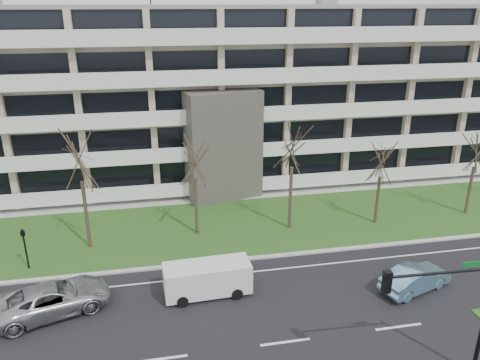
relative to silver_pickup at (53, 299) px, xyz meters
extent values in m
plane|color=black|center=(11.41, -4.69, -0.82)|extent=(160.00, 160.00, 0.00)
cube|color=#30521B|center=(11.41, 8.31, -0.79)|extent=(90.00, 10.00, 0.06)
cube|color=#B2B2AD|center=(11.41, 3.31, -0.76)|extent=(90.00, 0.35, 0.12)
cube|color=#B2B2AD|center=(11.41, 13.81, -0.78)|extent=(90.00, 2.00, 0.08)
cube|color=white|center=(11.41, 1.81, -0.81)|extent=(90.00, 0.12, 0.01)
cube|color=tan|center=(11.41, 20.81, 6.68)|extent=(60.00, 12.00, 15.00)
cube|color=gray|center=(11.41, 20.81, 14.33)|extent=(60.50, 12.50, 0.30)
cube|color=#4C4742|center=(11.41, 13.81, 3.68)|extent=(6.39, 3.69, 9.00)
cube|color=black|center=(11.41, 13.61, 1.18)|extent=(4.92, 1.19, 3.50)
cube|color=black|center=(11.41, 14.79, 1.28)|extent=(58.00, 0.10, 1.80)
cube|color=white|center=(11.41, 14.11, -0.22)|extent=(58.00, 1.40, 0.22)
cube|color=white|center=(11.41, 13.46, 0.38)|extent=(58.00, 0.08, 1.00)
cube|color=black|center=(11.41, 14.79, 4.28)|extent=(58.00, 0.10, 1.80)
cube|color=white|center=(11.41, 14.11, 2.78)|extent=(58.00, 1.40, 0.22)
cube|color=white|center=(11.41, 13.46, 3.38)|extent=(58.00, 0.08, 1.00)
cube|color=black|center=(11.41, 14.79, 7.28)|extent=(58.00, 0.10, 1.80)
cube|color=white|center=(11.41, 14.11, 5.78)|extent=(58.00, 1.40, 0.22)
cube|color=white|center=(11.41, 13.46, 6.38)|extent=(58.00, 0.08, 1.00)
cube|color=black|center=(11.41, 14.79, 10.28)|extent=(58.00, 0.10, 1.80)
cube|color=white|center=(11.41, 14.11, 8.78)|extent=(58.00, 1.40, 0.22)
cube|color=white|center=(11.41, 13.46, 9.38)|extent=(58.00, 0.08, 1.00)
cube|color=black|center=(11.41, 14.79, 13.28)|extent=(58.00, 0.10, 1.80)
cube|color=white|center=(11.41, 14.11, 11.78)|extent=(58.00, 1.40, 0.22)
cube|color=white|center=(11.41, 13.46, 12.38)|extent=(58.00, 0.08, 1.00)
imported|color=#AAADB2|center=(0.00, 0.00, 0.00)|extent=(6.42, 4.40, 1.63)
imported|color=#72A4C6|center=(19.93, -1.79, -0.08)|extent=(4.72, 2.93, 1.47)
cube|color=white|center=(8.22, 0.08, 0.21)|extent=(4.90, 2.00, 1.70)
cube|color=black|center=(8.22, 0.08, 0.70)|extent=(4.54, 1.85, 0.63)
cube|color=white|center=(10.50, 0.18, 0.08)|extent=(0.39, 1.71, 1.07)
cylinder|color=black|center=(6.74, -0.88, -0.50)|extent=(0.64, 0.25, 0.63)
cylinder|color=black|center=(6.67, 0.90, -0.50)|extent=(0.64, 0.25, 0.63)
cylinder|color=black|center=(9.78, -0.75, -0.50)|extent=(0.64, 0.25, 0.63)
cylinder|color=black|center=(9.70, 1.04, -0.50)|extent=(0.64, 0.25, 0.63)
cylinder|color=black|center=(16.63, -8.14, 4.59)|extent=(4.85, 0.33, 0.13)
cube|color=black|center=(14.39, -8.05, 4.41)|extent=(0.31, 0.31, 0.93)
sphere|color=red|center=(14.39, -8.05, 4.71)|extent=(0.19, 0.19, 0.19)
sphere|color=orange|center=(14.39, -8.05, 4.41)|extent=(0.19, 0.19, 0.19)
sphere|color=green|center=(14.39, -8.05, 4.11)|extent=(0.19, 0.19, 0.19)
cube|color=#0C5926|center=(17.93, -8.20, 4.87)|extent=(0.84, 0.07, 0.23)
cylinder|color=black|center=(-2.31, 4.79, 0.56)|extent=(0.11, 0.11, 2.75)
cube|color=black|center=(-2.31, 4.79, 1.66)|extent=(0.29, 0.24, 0.29)
sphere|color=red|center=(-2.31, 4.79, 1.66)|extent=(0.13, 0.13, 0.13)
cylinder|color=#382B21|center=(1.14, 6.92, 1.57)|extent=(0.24, 0.24, 4.77)
cylinder|color=#382B21|center=(8.43, 7.54, 1.28)|extent=(0.24, 0.24, 4.20)
cylinder|color=#382B21|center=(15.13, 7.05, 1.56)|extent=(0.24, 0.24, 4.76)
cylinder|color=#382B21|center=(21.69, 6.68, 1.03)|extent=(0.24, 0.24, 3.69)
cylinder|color=#382B21|center=(29.40, 6.88, 1.12)|extent=(0.24, 0.24, 3.87)
camera|label=1|loc=(5.72, -22.36, 14.68)|focal=35.00mm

